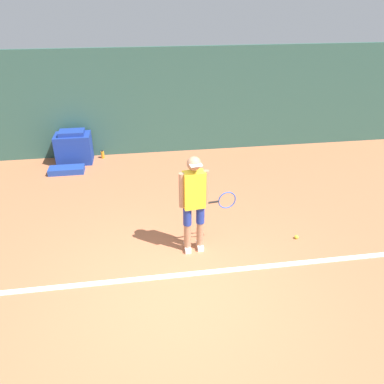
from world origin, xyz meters
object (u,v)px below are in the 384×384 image
Objects in this scene: tennis_player at (195,200)px; tennis_ball at (296,237)px; water_bottle at (103,155)px; equipment_bag at (67,170)px; covered_chair at (74,147)px.

tennis_player reaches higher than tennis_ball.
water_bottle reaches higher than tennis_ball.
tennis_ball is at bearing -6.18° from tennis_player.
equipment_bag is at bearing 142.04° from tennis_ball.
water_bottle is (0.67, 0.15, -0.30)m from covered_chair.
tennis_player is 1.94× the size of covered_chair.
equipment_bag is (-2.59, 3.48, -0.87)m from tennis_player.
tennis_ball is 0.08× the size of covered_chair.
covered_chair is at bearing 136.24° from tennis_ball.
tennis_ball is (1.84, 0.02, -0.91)m from tennis_player.
tennis_player is 2.05× the size of equipment_bag.
tennis_ball is 0.32× the size of water_bottle.
covered_chair is at bearing 78.16° from equipment_bag.
tennis_player reaches higher than equipment_bag.
tennis_player is 2.05m from tennis_ball.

